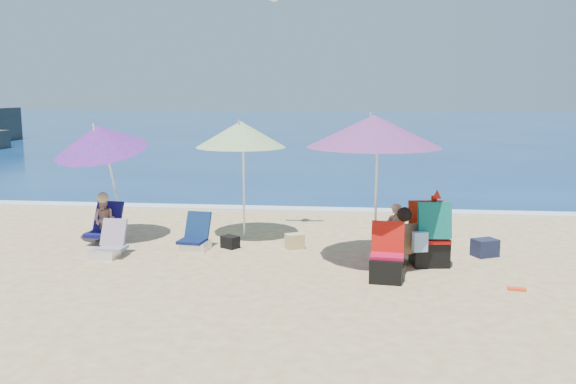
# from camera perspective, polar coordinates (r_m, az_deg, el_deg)

# --- Properties ---
(ground) EXTENTS (120.00, 120.00, 0.00)m
(ground) POSITION_cam_1_polar(r_m,az_deg,el_deg) (9.42, 1.16, -7.63)
(ground) COLOR #D8BC84
(ground) RESTS_ON ground
(sea) EXTENTS (120.00, 80.00, 0.12)m
(sea) POSITION_cam_1_polar(r_m,az_deg,el_deg) (54.06, 5.42, 6.29)
(sea) COLOR navy
(sea) RESTS_ON ground
(foam) EXTENTS (120.00, 0.50, 0.04)m
(foam) POSITION_cam_1_polar(r_m,az_deg,el_deg) (14.36, 2.97, -1.65)
(foam) COLOR white
(foam) RESTS_ON ground
(umbrella_turquoise) EXTENTS (2.78, 2.78, 2.44)m
(umbrella_turquoise) POSITION_cam_1_polar(r_m,az_deg,el_deg) (9.62, 8.07, 5.68)
(umbrella_turquoise) COLOR silver
(umbrella_turquoise) RESTS_ON ground
(umbrella_striped) EXTENTS (2.07, 2.07, 2.26)m
(umbrella_striped) POSITION_cam_1_polar(r_m,az_deg,el_deg) (11.39, -4.46, 5.42)
(umbrella_striped) COLOR white
(umbrella_striped) RESTS_ON ground
(umbrella_blue) EXTENTS (2.14, 2.19, 2.34)m
(umbrella_blue) POSITION_cam_1_polar(r_m,az_deg,el_deg) (11.65, -17.30, 4.80)
(umbrella_blue) COLOR silver
(umbrella_blue) RESTS_ON ground
(furled_umbrella) EXTENTS (0.17, 0.19, 1.25)m
(furled_umbrella) POSITION_cam_1_polar(r_m,az_deg,el_deg) (9.91, 13.53, -2.93)
(furled_umbrella) COLOR #AC140C
(furled_umbrella) RESTS_ON ground
(chair_navy) EXTENTS (0.55, 0.63, 0.64)m
(chair_navy) POSITION_cam_1_polar(r_m,az_deg,el_deg) (10.92, -8.70, -4.45)
(chair_navy) COLOR #0B1943
(chair_navy) RESTS_ON ground
(chair_rainbow) EXTENTS (0.57, 0.60, 0.61)m
(chair_rainbow) POSITION_cam_1_polar(r_m,az_deg,el_deg) (10.74, -16.51, -5.01)
(chair_rainbow) COLOR #CB6A47
(chair_rainbow) RESTS_ON ground
(camp_chair_left) EXTENTS (0.54, 0.58, 0.85)m
(camp_chair_left) POSITION_cam_1_polar(r_m,az_deg,el_deg) (9.12, 9.23, -6.66)
(camp_chair_left) COLOR red
(camp_chair_left) RESTS_ON ground
(camp_chair_right) EXTENTS (0.65, 0.80, 1.07)m
(camp_chair_right) POSITION_cam_1_polar(r_m,az_deg,el_deg) (10.01, 13.14, -4.58)
(camp_chair_right) COLOR #9D0C0B
(camp_chair_right) RESTS_ON ground
(person_center) EXTENTS (0.80, 0.85, 0.97)m
(person_center) POSITION_cam_1_polar(r_m,az_deg,el_deg) (10.02, 10.38, -3.98)
(person_center) COLOR tan
(person_center) RESTS_ON ground
(person_left) EXTENTS (0.58, 0.69, 0.95)m
(person_left) POSITION_cam_1_polar(r_m,az_deg,el_deg) (11.68, -16.85, -2.51)
(person_left) COLOR tan
(person_left) RESTS_ON ground
(bag_black_a) EXTENTS (0.37, 0.35, 0.22)m
(bag_black_a) POSITION_cam_1_polar(r_m,az_deg,el_deg) (10.93, -5.46, -4.70)
(bag_black_a) COLOR black
(bag_black_a) RESTS_ON ground
(bag_tan) EXTENTS (0.38, 0.33, 0.27)m
(bag_tan) POSITION_cam_1_polar(r_m,az_deg,el_deg) (10.83, 0.63, -4.65)
(bag_tan) COLOR tan
(bag_tan) RESTS_ON ground
(bag_navy_b) EXTENTS (0.48, 0.44, 0.30)m
(bag_navy_b) POSITION_cam_1_polar(r_m,az_deg,el_deg) (10.86, 18.01, -4.99)
(bag_navy_b) COLOR #191E37
(bag_navy_b) RESTS_ON ground
(bag_black_b) EXTENTS (0.31, 0.23, 0.23)m
(bag_black_b) POSITION_cam_1_polar(r_m,az_deg,el_deg) (9.22, 8.87, -7.38)
(bag_black_b) COLOR black
(bag_black_b) RESTS_ON ground
(orange_item) EXTENTS (0.26, 0.15, 0.03)m
(orange_item) POSITION_cam_1_polar(r_m,az_deg,el_deg) (9.22, 20.70, -8.53)
(orange_item) COLOR #FE441A
(orange_item) RESTS_ON ground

